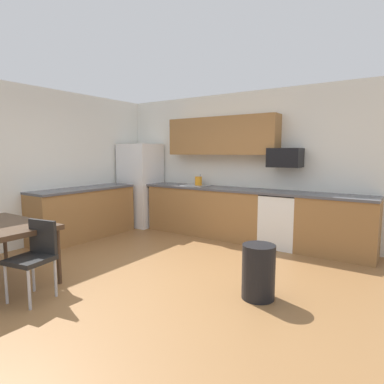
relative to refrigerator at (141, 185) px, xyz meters
The scene contains 17 objects.
ground_plane 3.24m from the refrigerator, 45.52° to the right, with size 12.00×12.00×0.00m, color olive.
wall_back 2.27m from the refrigerator, 11.16° to the left, with size 5.80×0.10×2.70m, color silver.
wall_left 2.32m from the refrigerator, 101.95° to the right, with size 0.10×5.80×2.70m, color silver.
cabinet_run_back 1.69m from the refrigerator, ahead, with size 2.39×0.60×0.90m, color olive.
cabinet_run_back_right 4.03m from the refrigerator, ahead, with size 1.16×0.60×0.90m, color olive.
cabinet_run_left 1.49m from the refrigerator, 94.83° to the right, with size 0.60×2.00×0.90m, color olive.
countertop_back 2.18m from the refrigerator, ahead, with size 4.80×0.64×0.04m, color #4C4C51.
countertop_left 1.43m from the refrigerator, 94.83° to the right, with size 0.64×2.00×0.04m, color #4C4C51.
upper_cabinets_back 2.15m from the refrigerator, ahead, with size 2.20×0.34×0.70m, color olive.
refrigerator is the anchor object (origin of this frame).
oven_range 3.15m from the refrigerator, ahead, with size 0.60×0.60×0.91m.
microwave 3.19m from the refrigerator, ahead, with size 0.54×0.36×0.32m, color black.
sink_basin 1.38m from the refrigerator, ahead, with size 0.48×0.40×0.14m, color #A5A8AD.
sink_faucet 1.42m from the refrigerator, 10.65° to the left, with size 0.02×0.02×0.24m, color #B2B5BA.
chair_near_table 3.73m from the refrigerator, 64.99° to the right, with size 0.47×0.47×0.85m.
trash_bin 4.16m from the refrigerator, 29.28° to the right, with size 0.36×0.36×0.60m, color black.
kettle 1.43m from the refrigerator, ahead, with size 0.14×0.14×0.20m, color orange.
Camera 1 is at (2.73, -3.04, 1.59)m, focal length 30.57 mm.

